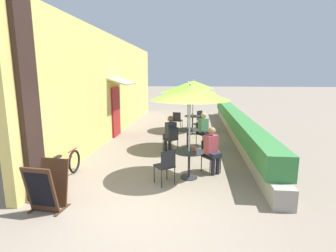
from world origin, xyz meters
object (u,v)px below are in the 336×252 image
(coffee_cup_mid, at_px, (190,128))
(patio_table_far, at_px, (193,120))
(cafe_chair_near_right, at_px, (166,164))
(coffee_cup_far, at_px, (192,115))
(cafe_chair_near_left, at_px, (209,153))
(seated_patron_near_left, at_px, (212,148))
(patio_umbrella_mid, at_px, (188,88))
(cafe_chair_far_back, at_px, (199,122))
(seated_patron_mid_left, at_px, (170,132))
(cafe_chair_far_right, at_px, (177,119))
(cafe_chair_far_left, at_px, (201,118))
(cafe_chair_mid_right, at_px, (202,132))
(patio_umbrella_far, at_px, (193,85))
(patio_table_near, at_px, (189,159))
(patio_table_mid, at_px, (188,135))
(seated_patron_mid_right, at_px, (204,128))
(patio_umbrella_near, at_px, (190,93))
(menu_board, at_px, (47,187))
(bicycle_leaning, at_px, (65,168))
(coffee_cup_near, at_px, (194,149))
(cafe_chair_mid_left, at_px, (172,138))

(coffee_cup_mid, xyz_separation_m, patio_table_far, (0.06, 3.18, -0.24))
(cafe_chair_near_right, relative_size, coffee_cup_far, 9.67)
(cafe_chair_near_left, bearing_deg, seated_patron_near_left, 90.00)
(patio_umbrella_mid, distance_m, cafe_chair_far_back, 3.05)
(seated_patron_mid_left, bearing_deg, cafe_chair_far_right, 51.52)
(seated_patron_near_left, bearing_deg, cafe_chair_far_left, -125.50)
(cafe_chair_mid_right, bearing_deg, coffee_cup_far, -120.34)
(patio_umbrella_far, bearing_deg, patio_table_near, -89.99)
(patio_table_mid, bearing_deg, seated_patron_mid_right, 35.85)
(cafe_chair_mid_right, height_order, coffee_cup_mid, cafe_chair_mid_right)
(patio_umbrella_near, bearing_deg, seated_patron_near_left, 34.43)
(patio_umbrella_near, bearing_deg, menu_board, -144.61)
(patio_umbrella_near, xyz_separation_m, menu_board, (-2.67, -1.90, -1.70))
(patio_umbrella_near, distance_m, bicycle_leaning, 3.62)
(coffee_cup_near, bearing_deg, cafe_chair_mid_right, 85.08)
(cafe_chair_near_left, height_order, cafe_chair_mid_left, same)
(cafe_chair_near_right, distance_m, coffee_cup_far, 6.53)
(seated_patron_mid_right, bearing_deg, patio_umbrella_near, 43.05)
(patio_umbrella_near, distance_m, patio_table_far, 6.13)
(cafe_chair_near_right, bearing_deg, cafe_chair_far_back, 44.45)
(cafe_chair_far_back, distance_m, bicycle_leaning, 6.65)
(coffee_cup_near, relative_size, bicycle_leaning, 0.05)
(cafe_chair_far_right, height_order, menu_board, menu_board)
(coffee_cup_mid, bearing_deg, patio_umbrella_mid, -177.04)
(patio_umbrella_near, distance_m, coffee_cup_far, 6.17)
(coffee_cup_far, bearing_deg, patio_table_mid, -91.99)
(seated_patron_near_left, distance_m, patio_table_mid, 2.42)
(bicycle_leaning, bearing_deg, patio_table_near, 9.15)
(patio_table_near, bearing_deg, patio_table_mid, 92.73)
(cafe_chair_mid_right, height_order, coffee_cup_far, cafe_chair_mid_right)
(cafe_chair_mid_left, height_order, seated_patron_mid_right, seated_patron_mid_right)
(cafe_chair_far_back, bearing_deg, cafe_chair_mid_right, 163.10)
(patio_umbrella_near, relative_size, cafe_chair_far_right, 2.76)
(seated_patron_near_left, relative_size, menu_board, 1.31)
(seated_patron_mid_right, relative_size, coffee_cup_far, 13.89)
(seated_patron_mid_left, height_order, patio_table_far, seated_patron_mid_left)
(patio_table_near, xyz_separation_m, menu_board, (-2.67, -1.90, -0.04))
(seated_patron_near_left, xyz_separation_m, coffee_cup_near, (-0.48, -0.36, 0.06))
(cafe_chair_mid_left, bearing_deg, patio_table_mid, 6.02)
(cafe_chair_far_left, xyz_separation_m, cafe_chair_far_right, (-1.14, -0.54, 0.00))
(cafe_chair_mid_left, xyz_separation_m, patio_umbrella_far, (0.65, 3.70, 1.65))
(patio_umbrella_far, bearing_deg, bicycle_leaning, -115.71)
(cafe_chair_near_right, height_order, cafe_chair_far_left, same)
(patio_table_far, height_order, cafe_chair_far_right, cafe_chair_far_right)
(coffee_cup_mid, xyz_separation_m, cafe_chair_far_left, (0.48, 3.78, -0.24))
(seated_patron_near_left, xyz_separation_m, patio_table_far, (-0.60, 5.49, -0.18))
(cafe_chair_near_right, height_order, cafe_chair_mid_right, same)
(seated_patron_near_left, distance_m, seated_patron_mid_right, 2.73)
(cafe_chair_near_right, xyz_separation_m, cafe_chair_mid_right, (0.92, 3.73, 0.00))
(patio_umbrella_near, height_order, cafe_chair_mid_left, patio_umbrella_near)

